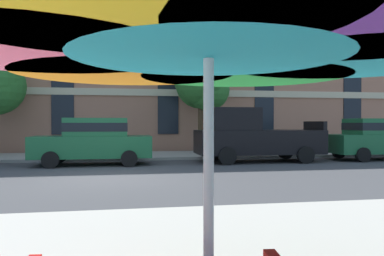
{
  "coord_description": "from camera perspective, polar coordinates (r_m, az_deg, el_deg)",
  "views": [
    {
      "loc": [
        0.49,
        -11.08,
        1.61
      ],
      "look_at": [
        2.98,
        3.2,
        1.4
      ],
      "focal_mm": 35.41,
      "sensor_mm": 36.0,
      "label": 1
    }
  ],
  "objects": [
    {
      "name": "sedan_green_midblock",
      "position": [
        18.3,
        26.2,
        -1.32
      ],
      "size": [
        4.4,
        1.98,
        1.78
      ],
      "color": "#195933",
      "rests_on": "ground"
    },
    {
      "name": "patio_umbrella",
      "position": [
        2.2,
        2.53,
        15.22
      ],
      "size": [
        3.49,
        3.24,
        2.41
      ],
      "color": "silver",
      "rests_on": "ground"
    },
    {
      "name": "ground_plane",
      "position": [
        11.21,
        -12.38,
        -7.44
      ],
      "size": [
        120.0,
        120.0,
        0.0
      ],
      "primitive_type": "plane",
      "color": "#424244"
    },
    {
      "name": "sidewalk_far",
      "position": [
        17.96,
        -11.43,
        -4.14
      ],
      "size": [
        56.0,
        3.6,
        0.12
      ],
      "primitive_type": "cube",
      "color": "#9E998E",
      "rests_on": "ground"
    },
    {
      "name": "street_tree_middle",
      "position": [
        18.72,
        1.51,
        7.04
      ],
      "size": [
        2.79,
        3.13,
        5.21
      ],
      "color": "#4C3823",
      "rests_on": "ground"
    },
    {
      "name": "pickup_black",
      "position": [
        15.65,
        9.2,
        -1.32
      ],
      "size": [
        5.1,
        2.12,
        2.2
      ],
      "color": "black",
      "rests_on": "ground"
    },
    {
      "name": "sedan_green",
      "position": [
        14.85,
        -14.54,
        -1.74
      ],
      "size": [
        4.4,
        1.98,
        1.78
      ],
      "color": "#195933",
      "rests_on": "ground"
    },
    {
      "name": "apartment_building",
      "position": [
        27.27,
        -11.0,
        17.85
      ],
      "size": [
        43.01,
        12.08,
        19.2
      ],
      "color": "#A87056",
      "rests_on": "ground"
    }
  ]
}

